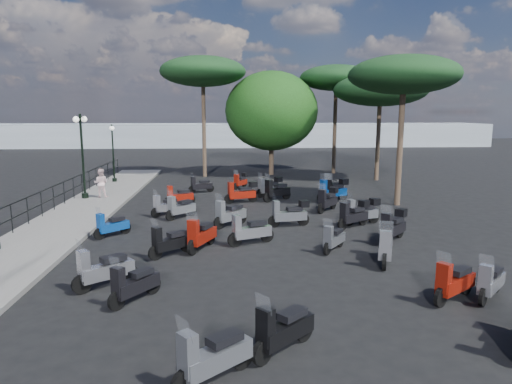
{
  "coord_description": "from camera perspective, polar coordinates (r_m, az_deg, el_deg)",
  "views": [
    {
      "loc": [
        0.24,
        -17.54,
        4.58
      ],
      "look_at": [
        1.39,
        1.65,
        1.2
      ],
      "focal_mm": 32.0,
      "sensor_mm": 36.0,
      "label": 1
    }
  ],
  "objects": [
    {
      "name": "scooter_21",
      "position": [
        21.49,
        8.94,
        -1.01
      ],
      "size": [
        1.24,
        1.48,
        1.4
      ],
      "rotation": [
        0.0,
        0.0,
        2.47
      ],
      "color": "black",
      "rests_on": "ground"
    },
    {
      "name": "pine_2",
      "position": [
        32.8,
        -6.66,
        14.69
      ],
      "size": [
        5.98,
        5.98,
        8.39
      ],
      "color": "#38281E",
      "rests_on": "ground"
    },
    {
      "name": "scooter_28",
      "position": [
        24.32,
        9.32,
        0.22
      ],
      "size": [
        0.98,
        1.74,
        1.49
      ],
      "rotation": [
        0.0,
        0.0,
        2.71
      ],
      "color": "black",
      "rests_on": "ground"
    },
    {
      "name": "lamp_post_2",
      "position": [
        30.64,
        -17.45,
        5.13
      ],
      "size": [
        0.49,
        1.04,
        3.65
      ],
      "rotation": [
        0.0,
        0.0,
        0.28
      ],
      "color": "black",
      "rests_on": "sidewalk"
    },
    {
      "name": "pine_0",
      "position": [
        34.9,
        10.0,
        13.82
      ],
      "size": [
        5.39,
        5.39,
        7.98
      ],
      "color": "#38281E",
      "rests_on": "ground"
    },
    {
      "name": "scooter_4",
      "position": [
        22.99,
        -9.61,
        -0.52
      ],
      "size": [
        1.5,
        0.85,
        1.28
      ],
      "rotation": [
        0.0,
        0.0,
        2.01
      ],
      "color": "black",
      "rests_on": "ground"
    },
    {
      "name": "scooter_3",
      "position": [
        20.72,
        -11.22,
        -1.76
      ],
      "size": [
        1.26,
        1.09,
        1.25
      ],
      "rotation": [
        0.0,
        0.0,
        2.27
      ],
      "color": "black",
      "rests_on": "ground"
    },
    {
      "name": "lamp_post_1",
      "position": [
        25.11,
        -20.9,
        4.86
      ],
      "size": [
        0.4,
        1.27,
        4.34
      ],
      "rotation": [
        0.0,
        0.0,
        -0.1
      ],
      "color": "black",
      "rests_on": "sidewalk"
    },
    {
      "name": "pedestrian_far",
      "position": [
        25.21,
        -18.81,
        1.06
      ],
      "size": [
        0.75,
        0.59,
        1.51
      ],
      "primitive_type": "imported",
      "rotation": [
        0.0,
        0.0,
        3.12
      ],
      "color": "beige",
      "rests_on": "sidewalk"
    },
    {
      "name": "scooter_16",
      "position": [
        24.94,
        1.69,
        0.58
      ],
      "size": [
        1.52,
        1.06,
        1.36
      ],
      "rotation": [
        0.0,
        0.0,
        2.13
      ],
      "color": "black",
      "rests_on": "ground"
    },
    {
      "name": "scooter_2",
      "position": [
        17.75,
        -17.61,
        -4.05
      ],
      "size": [
        1.13,
        1.16,
        1.22
      ],
      "rotation": [
        0.0,
        0.0,
        2.37
      ],
      "color": "black",
      "rests_on": "ground"
    },
    {
      "name": "scooter_25",
      "position": [
        14.58,
        15.92,
        -6.43
      ],
      "size": [
        0.93,
        1.78,
        1.49
      ],
      "rotation": [
        0.0,
        0.0,
        2.77
      ],
      "color": "black",
      "rests_on": "ground"
    },
    {
      "name": "scooter_7",
      "position": [
        11.66,
        -15.03,
        -11.11
      ],
      "size": [
        1.06,
        1.39,
        1.31
      ],
      "rotation": [
        0.0,
        0.0,
        2.51
      ],
      "color": "black",
      "rests_on": "ground"
    },
    {
      "name": "distant_hills",
      "position": [
        62.62,
        -3.68,
        7.14
      ],
      "size": [
        70.0,
        8.0,
        3.0
      ],
      "primitive_type": "cube",
      "color": "gray",
      "rests_on": "ground"
    },
    {
      "name": "scooter_19",
      "position": [
        12.33,
        23.48,
        -10.35
      ],
      "size": [
        1.46,
        1.09,
        1.36
      ],
      "rotation": [
        0.0,
        0.0,
        2.19
      ],
      "color": "black",
      "rests_on": "ground"
    },
    {
      "name": "ground",
      "position": [
        18.13,
        -4.09,
        -4.69
      ],
      "size": [
        120.0,
        120.0,
        0.0
      ],
      "primitive_type": "plane",
      "color": "black",
      "rests_on": "ground"
    },
    {
      "name": "scooter_26",
      "position": [
        17.03,
        16.77,
        -4.18
      ],
      "size": [
        1.37,
        1.43,
        1.44
      ],
      "rotation": [
        0.0,
        0.0,
        2.38
      ],
      "color": "black",
      "rests_on": "ground"
    },
    {
      "name": "scooter_6",
      "position": [
        9.11,
        3.38,
        -16.84
      ],
      "size": [
        1.34,
        1.24,
        1.37
      ],
      "rotation": [
        0.0,
        0.0,
        2.31
      ],
      "color": "black",
      "rests_on": "ground"
    },
    {
      "name": "sidewalk",
      "position": [
        22.08,
        -21.14,
        -2.48
      ],
      "size": [
        3.0,
        30.0,
        0.15
      ],
      "primitive_type": "cube",
      "color": "slate",
      "rests_on": "ground"
    },
    {
      "name": "scooter_14",
      "position": [
        15.94,
        -0.77,
        -4.9
      ],
      "size": [
        1.67,
        0.91,
        1.41
      ],
      "rotation": [
        0.0,
        0.0,
        1.99
      ],
      "color": "black",
      "rests_on": "ground"
    },
    {
      "name": "scooter_13",
      "position": [
        15.44,
        9.67,
        -5.82
      ],
      "size": [
        0.98,
        1.27,
        1.2
      ],
      "rotation": [
        0.0,
        0.0,
        2.51
      ],
      "color": "black",
      "rests_on": "ground"
    },
    {
      "name": "scooter_22",
      "position": [
        23.74,
        2.57,
        0.1
      ],
      "size": [
        1.57,
        1.19,
        1.48
      ],
      "rotation": [
        0.0,
        0.0,
        2.2
      ],
      "color": "black",
      "rests_on": "ground"
    },
    {
      "name": "scooter_9",
      "position": [
        18.44,
        -3.31,
        -2.82
      ],
      "size": [
        1.36,
        1.35,
        1.44
      ],
      "rotation": [
        0.0,
        0.0,
        2.35
      ],
      "color": "black",
      "rests_on": "ground"
    },
    {
      "name": "scooter_12",
      "position": [
        8.25,
        -5.44,
        -19.86
      ],
      "size": [
        1.41,
        1.2,
        1.39
      ],
      "rotation": [
        0.0,
        0.0,
        2.27
      ],
      "color": "black",
      "rests_on": "ground"
    },
    {
      "name": "scooter_23",
      "position": [
        24.59,
        9.63,
        0.27
      ],
      "size": [
        1.39,
        1.3,
        1.43
      ],
      "rotation": [
        0.0,
        0.0,
        2.32
      ],
      "color": "black",
      "rests_on": "ground"
    },
    {
      "name": "scooter_20",
      "position": [
        19.23,
        13.1,
        -2.47
      ],
      "size": [
        1.68,
        0.83,
        1.39
      ],
      "rotation": [
        0.0,
        0.0,
        1.91
      ],
      "color": "black",
      "rests_on": "ground"
    },
    {
      "name": "scooter_8",
      "position": [
        15.45,
        -6.87,
        -5.39
      ],
      "size": [
        0.96,
        1.72,
        1.47
      ],
      "rotation": [
        0.0,
        0.0,
        2.71
      ],
      "color": "black",
      "rests_on": "ground"
    },
    {
      "name": "pine_3",
      "position": [
        23.49,
        18.0,
        13.69
      ],
      "size": [
        5.3,
        5.3,
        7.25
      ],
      "color": "#38281E",
      "rests_on": "ground"
    },
    {
      "name": "scooter_1",
      "position": [
        14.94,
        -10.68,
        -6.21
      ],
      "size": [
        1.35,
        1.16,
        1.33
      ],
      "rotation": [
        0.0,
        0.0,
        2.27
      ],
      "color": "black",
      "rests_on": "ground"
    },
    {
      "name": "scooter_11",
      "position": [
        27.59,
        -1.96,
        1.35
      ],
      "size": [
        0.9,
        1.34,
        1.19
      ],
      "rotation": [
        0.0,
        0.0,
        2.61
      ],
      "color": "black",
      "rests_on": "ground"
    },
    {
      "name": "scooter_17",
      "position": [
        23.15,
        -1.83,
        -0.1
      ],
      "size": [
        1.72,
        0.82,
        1.41
      ],
      "rotation": [
        0.0,
        0.0,
        1.89
      ],
      "color": "black",
      "rests_on": "ground"
    },
    {
      "name": "scooter_0",
      "position": [
        12.76,
        -18.49,
        -9.23
      ],
      "size": [
        1.49,
        1.21,
        1.43
      ],
      "rotation": [
        0.0,
        0.0,
        2.24
      ],
      "color": "black",
      "rests_on": "ground"
    },
    {
      "name": "broadleaf_tree",
      "position": [
        33.54,
        1.96,
        10.08
      ],
      "size": [
        6.72,
        6.72,
        7.5
      ],
      "color": "#38281E",
      "rests_on": "ground"
    },
    {
      "name": "scooter_27",
      "position": [
        18.67,
        12.11,
        -2.82
      ],
      "size": [
        1.51,
        1.13,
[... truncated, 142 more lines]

